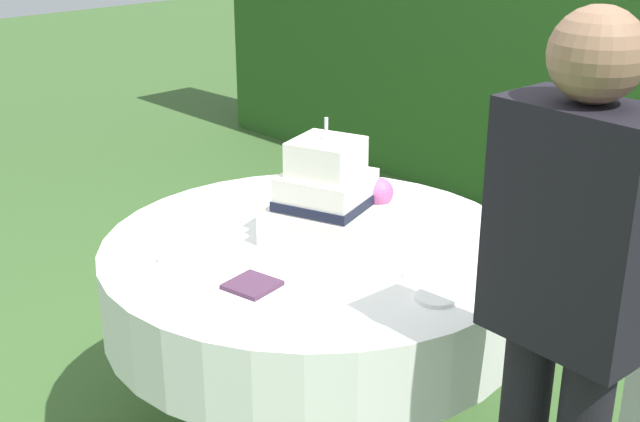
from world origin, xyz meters
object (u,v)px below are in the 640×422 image
(serving_plate_left, at_px, (421,273))
(standing_person, at_px, (566,308))
(napkin_stack, at_px, (252,285))
(serving_plate_near, at_px, (177,256))
(serving_plate_far, at_px, (436,297))
(wedding_cake, at_px, (328,200))
(cake_table, at_px, (314,280))

(serving_plate_left, relative_size, standing_person, 0.07)
(napkin_stack, bearing_deg, serving_plate_near, -171.97)
(napkin_stack, xyz_separation_m, standing_person, (0.84, 0.23, 0.17))
(serving_plate_near, relative_size, serving_plate_left, 1.09)
(serving_plate_near, distance_m, standing_person, 1.20)
(serving_plate_far, relative_size, standing_person, 0.07)
(serving_plate_left, bearing_deg, wedding_cake, -178.73)
(serving_plate_far, height_order, serving_plate_left, same)
(serving_plate_far, height_order, napkin_stack, napkin_stack)
(cake_table, height_order, serving_plate_far, serving_plate_far)
(wedding_cake, height_order, napkin_stack, wedding_cake)
(serving_plate_left, height_order, napkin_stack, napkin_stack)
(standing_person, bearing_deg, serving_plate_far, 168.47)
(wedding_cake, xyz_separation_m, serving_plate_far, (0.51, -0.08, -0.12))
(serving_plate_left, bearing_deg, cake_table, -170.41)
(serving_plate_near, xyz_separation_m, serving_plate_far, (0.71, 0.37, 0.00))
(serving_plate_left, bearing_deg, serving_plate_near, -142.43)
(cake_table, relative_size, standing_person, 0.85)
(serving_plate_far, distance_m, napkin_stack, 0.52)
(cake_table, height_order, wedding_cake, wedding_cake)
(wedding_cake, xyz_separation_m, napkin_stack, (0.11, -0.40, -0.12))
(napkin_stack, bearing_deg, cake_table, 107.86)
(serving_plate_near, distance_m, serving_plate_left, 0.74)
(serving_plate_near, xyz_separation_m, serving_plate_left, (0.59, 0.45, 0.00))
(napkin_stack, bearing_deg, standing_person, 15.41)
(serving_plate_left, distance_m, standing_person, 0.62)
(serving_plate_near, distance_m, serving_plate_far, 0.80)
(serving_plate_near, relative_size, standing_person, 0.08)
(serving_plate_far, bearing_deg, serving_plate_left, 145.56)
(serving_plate_far, bearing_deg, standing_person, -11.53)
(cake_table, bearing_deg, serving_plate_far, -2.37)
(cake_table, relative_size, serving_plate_far, 11.48)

